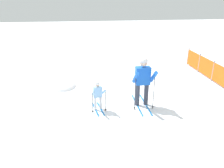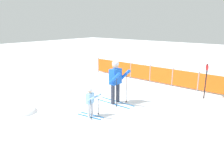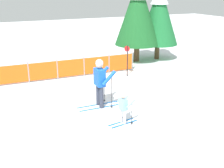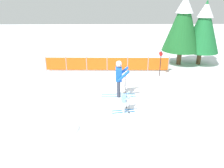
# 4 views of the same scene
# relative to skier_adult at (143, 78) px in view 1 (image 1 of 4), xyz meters

# --- Properties ---
(ground_plane) EXTENTS (60.00, 60.00, 0.00)m
(ground_plane) POSITION_rel_skier_adult_xyz_m (-0.03, -0.22, -1.07)
(ground_plane) COLOR white
(skier_adult) EXTENTS (1.69, 0.75, 1.79)m
(skier_adult) POSITION_rel_skier_adult_xyz_m (0.00, 0.00, 0.00)
(skier_adult) COLOR #1966B2
(skier_adult) RESTS_ON ground_plane
(skier_child) EXTENTS (1.02, 0.52, 1.06)m
(skier_child) POSITION_rel_skier_adult_xyz_m (0.13, -1.59, -0.45)
(skier_child) COLOR #1966B2
(skier_child) RESTS_ON ground_plane
(snow_mound) EXTENTS (1.22, 1.04, 0.49)m
(snow_mound) POSITION_rel_skier_adult_xyz_m (-2.20, -2.90, -1.07)
(snow_mound) COLOR white
(snow_mound) RESTS_ON ground_plane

